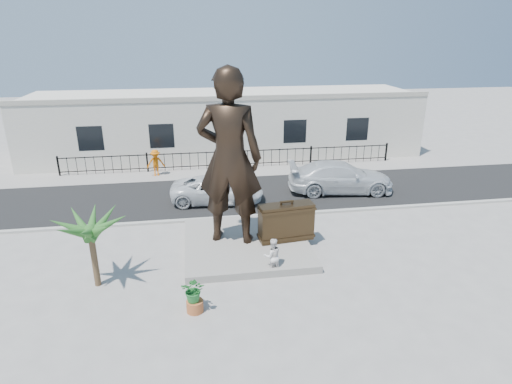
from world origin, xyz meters
TOP-DOWN VIEW (x-y plane):
  - ground at (0.00, 0.00)m, footprint 100.00×100.00m
  - street at (0.00, 8.00)m, footprint 40.00×7.00m
  - curb at (0.00, 4.50)m, footprint 40.00×0.25m
  - far_sidewalk at (0.00, 12.00)m, footprint 40.00×2.50m
  - plinth at (-0.50, 1.50)m, footprint 5.20×5.20m
  - fence at (0.00, 12.80)m, footprint 22.00×0.10m
  - building at (0.00, 17.00)m, footprint 28.00×7.00m
  - statue at (-1.12, 1.76)m, footprint 3.02×2.40m
  - suitcase at (1.19, 1.37)m, footprint 2.36×0.99m
  - tourist at (0.21, -0.71)m, footprint 0.73×0.58m
  - car_white at (-1.35, 6.88)m, footprint 5.16×2.84m
  - car_silver at (5.72, 7.37)m, footprint 6.14×3.05m
  - worker at (-4.89, 11.87)m, footprint 1.17×0.77m
  - palm_tree at (-6.24, -0.58)m, footprint 1.80×1.80m
  - planter at (-2.77, -2.70)m, footprint 0.56×0.56m
  - shrub at (-2.77, -2.70)m, footprint 0.91×0.84m

SIDE VIEW (x-z plane):
  - ground at x=0.00m, z-range 0.00..0.00m
  - palm_tree at x=-6.24m, z-range -1.60..1.60m
  - street at x=0.00m, z-range 0.00..0.01m
  - far_sidewalk at x=0.00m, z-range 0.00..0.02m
  - curb at x=0.00m, z-range 0.00..0.12m
  - plinth at x=-0.50m, z-range 0.00..0.30m
  - planter at x=-2.77m, z-range 0.00..0.40m
  - fence at x=0.00m, z-range 0.00..1.20m
  - car_white at x=-1.35m, z-range 0.01..1.38m
  - tourist at x=0.21m, z-range 0.00..1.43m
  - shrub at x=-2.77m, z-range 0.40..1.25m
  - worker at x=-4.89m, z-range 0.02..1.71m
  - car_silver at x=5.72m, z-range 0.01..1.73m
  - suitcase at x=1.19m, z-range 0.30..1.92m
  - building at x=0.00m, z-range 0.00..4.40m
  - statue at x=-1.12m, z-range 0.30..7.53m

